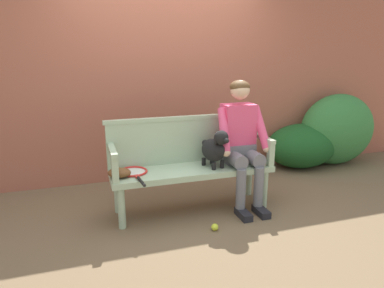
{
  "coord_description": "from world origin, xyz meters",
  "views": [
    {
      "loc": [
        -1.04,
        -3.23,
        1.64
      ],
      "look_at": [
        0.0,
        0.0,
        0.72
      ],
      "focal_mm": 32.58,
      "sensor_mm": 36.0,
      "label": 1
    }
  ],
  "objects_px": {
    "garden_bench": "(192,173)",
    "person_seated": "(241,138)",
    "baseball_glove": "(119,173)",
    "tennis_ball": "(215,227)",
    "dog_on_bench": "(215,148)",
    "tennis_racket": "(134,172)"
  },
  "relations": [
    {
      "from": "tennis_ball",
      "to": "person_seated",
      "type": "bearing_deg",
      "value": 45.74
    },
    {
      "from": "tennis_ball",
      "to": "tennis_racket",
      "type": "bearing_deg",
      "value": 143.06
    },
    {
      "from": "person_seated",
      "to": "tennis_ball",
      "type": "xyz_separation_m",
      "value": [
        -0.47,
        -0.48,
        -0.71
      ]
    },
    {
      "from": "tennis_racket",
      "to": "tennis_ball",
      "type": "relative_size",
      "value": 8.69
    },
    {
      "from": "person_seated",
      "to": "tennis_ball",
      "type": "height_order",
      "value": "person_seated"
    },
    {
      "from": "person_seated",
      "to": "baseball_glove",
      "type": "distance_m",
      "value": 1.3
    },
    {
      "from": "garden_bench",
      "to": "baseball_glove",
      "type": "bearing_deg",
      "value": -175.38
    },
    {
      "from": "garden_bench",
      "to": "tennis_racket",
      "type": "xyz_separation_m",
      "value": [
        -0.6,
        0.01,
        0.07
      ]
    },
    {
      "from": "tennis_ball",
      "to": "baseball_glove",
      "type": "bearing_deg",
      "value": 151.89
    },
    {
      "from": "dog_on_bench",
      "to": "tennis_racket",
      "type": "distance_m",
      "value": 0.85
    },
    {
      "from": "person_seated",
      "to": "tennis_ball",
      "type": "bearing_deg",
      "value": -134.26
    },
    {
      "from": "baseball_glove",
      "to": "dog_on_bench",
      "type": "bearing_deg",
      "value": 17.7
    },
    {
      "from": "tennis_racket",
      "to": "garden_bench",
      "type": "bearing_deg",
      "value": -0.81
    },
    {
      "from": "garden_bench",
      "to": "tennis_racket",
      "type": "height_order",
      "value": "tennis_racket"
    },
    {
      "from": "baseball_glove",
      "to": "tennis_ball",
      "type": "height_order",
      "value": "baseball_glove"
    },
    {
      "from": "garden_bench",
      "to": "tennis_ball",
      "type": "xyz_separation_m",
      "value": [
        0.07,
        -0.49,
        -0.37
      ]
    },
    {
      "from": "person_seated",
      "to": "dog_on_bench",
      "type": "relative_size",
      "value": 3.28
    },
    {
      "from": "person_seated",
      "to": "baseball_glove",
      "type": "height_order",
      "value": "person_seated"
    },
    {
      "from": "dog_on_bench",
      "to": "tennis_ball",
      "type": "relative_size",
      "value": 6.18
    },
    {
      "from": "dog_on_bench",
      "to": "baseball_glove",
      "type": "xyz_separation_m",
      "value": [
        -0.97,
        0.01,
        -0.16
      ]
    },
    {
      "from": "tennis_ball",
      "to": "dog_on_bench",
      "type": "bearing_deg",
      "value": 69.56
    },
    {
      "from": "garden_bench",
      "to": "person_seated",
      "type": "xyz_separation_m",
      "value": [
        0.54,
        -0.01,
        0.33
      ]
    }
  ]
}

